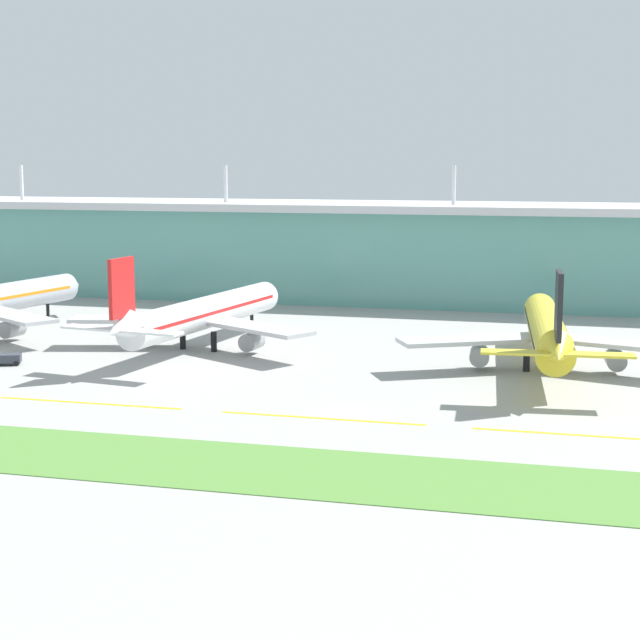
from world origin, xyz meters
TOP-DOWN VIEW (x-y plane):
  - ground_plane at (0.00, 0.00)m, footprint 600.00×600.00m
  - terminal_building at (-0.00, 112.81)m, footprint 288.00×34.00m
  - airliner_near_middle at (-36.78, 40.30)m, footprint 48.32×60.32m
  - airliner_far_middle at (24.62, 36.63)m, footprint 48.59×58.78m
  - taxiway_stripe_mid_west at (-37.00, -3.17)m, footprint 28.00×0.70m
  - taxiway_stripe_centre at (-3.00, -3.17)m, footprint 28.00×0.70m
  - taxiway_stripe_mid_east at (31.00, -3.17)m, footprint 28.00×0.70m
  - grass_verge at (0.00, -26.54)m, footprint 300.00×18.00m
  - pushback_tug at (-63.06, 18.16)m, footprint 4.98×3.88m

SIDE VIEW (x-z plane):
  - ground_plane at x=0.00m, z-range 0.00..0.00m
  - taxiway_stripe_mid_west at x=-37.00m, z-range 0.00..0.04m
  - taxiway_stripe_centre at x=-3.00m, z-range 0.00..0.04m
  - taxiway_stripe_mid_east at x=31.00m, z-range 0.00..0.04m
  - grass_verge at x=0.00m, z-range 0.00..0.10m
  - pushback_tug at x=-63.06m, z-range 0.18..2.03m
  - airliner_far_middle at x=24.62m, z-range -3.01..15.89m
  - airliner_near_middle at x=-36.78m, z-range -3.01..15.89m
  - terminal_building at x=0.00m, z-range -4.29..28.43m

